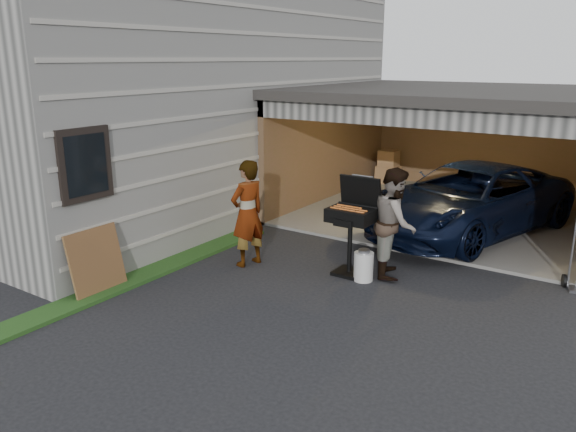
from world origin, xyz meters
name	(u,v)px	position (x,y,z in m)	size (l,w,h in m)	color
ground	(252,309)	(0.00, 0.00, 0.00)	(80.00, 80.00, 0.00)	black
house	(157,90)	(-6.00, 4.00, 2.75)	(7.00, 11.00, 5.50)	#474744
groundcover_strip	(96,295)	(-2.25, -1.00, 0.03)	(0.50, 8.00, 0.06)	#193814
garage	(460,134)	(0.76, 6.79, 1.87)	(6.80, 6.30, 2.90)	#605E59
minivan	(467,202)	(1.48, 5.26, 0.70)	(2.31, 5.02, 1.39)	black
woman	(248,213)	(-1.17, 1.42, 0.94)	(0.68, 0.45, 1.87)	silver
man	(395,223)	(1.14, 2.40, 0.91)	(0.89, 0.69, 1.83)	#4D2B1E
bbq_grill	(352,218)	(0.53, 2.04, 0.97)	(0.74, 0.65, 1.64)	black
propane_tank	(363,266)	(0.85, 1.89, 0.24)	(0.32, 0.32, 0.48)	silver
plywood_panel	(96,262)	(-2.34, -0.87, 0.51)	(0.04, 0.92, 1.03)	brown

